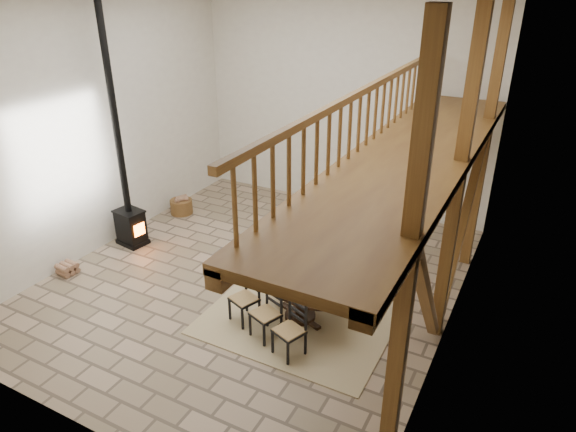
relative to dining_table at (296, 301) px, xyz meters
The scene contains 7 objects.
ground 1.54m from the dining_table, 147.78° to the left, with size 8.00×8.00×0.00m, color tan.
room_shell 2.75m from the dining_table, 95.40° to the left, with size 7.02×8.02×5.01m.
rug 0.39m from the dining_table, 69.09° to the left, with size 3.00×2.50×0.02m, color tan.
dining_table is the anchor object (origin of this frame).
wood_stove 4.41m from the dining_table, 169.68° to the left, with size 0.65×0.54×5.00m.
log_basket 4.97m from the dining_table, 150.20° to the left, with size 0.52×0.52×0.43m.
log_stack 4.58m from the dining_table, behind, with size 0.35×0.36×0.22m.
Camera 1 is at (4.37, -6.98, 5.22)m, focal length 32.00 mm.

